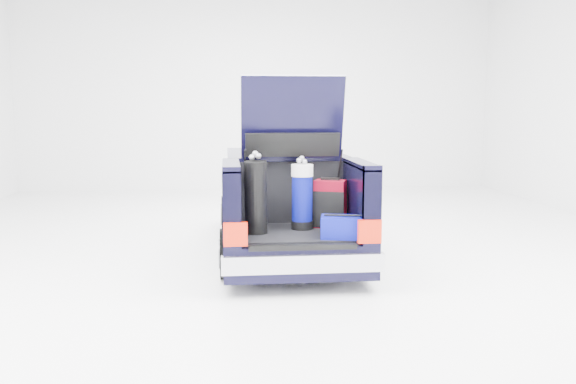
{
  "coord_description": "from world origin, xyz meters",
  "views": [
    {
      "loc": [
        -0.83,
        -8.64,
        2.07
      ],
      "look_at": [
        0.0,
        -0.5,
        0.94
      ],
      "focal_mm": 38.0,
      "sensor_mm": 36.0,
      "label": 1
    }
  ],
  "objects": [
    {
      "name": "black_golf_bag",
      "position": [
        -0.49,
        -1.56,
        1.04
      ],
      "size": [
        0.32,
        0.36,
        0.96
      ],
      "rotation": [
        0.0,
        0.0,
        -0.2
      ],
      "color": "black",
      "rests_on": "car"
    },
    {
      "name": "red_suitcase",
      "position": [
        0.45,
        -1.27,
        0.89
      ],
      "size": [
        0.44,
        0.37,
        0.62
      ],
      "rotation": [
        0.0,
        0.0,
        -0.38
      ],
      "color": "#640311",
      "rests_on": "car"
    },
    {
      "name": "ground",
      "position": [
        0.0,
        0.0,
        0.0
      ],
      "size": [
        14.0,
        14.0,
        0.0
      ],
      "primitive_type": "plane",
      "color": "white",
      "rests_on": "ground"
    },
    {
      "name": "blue_golf_bag",
      "position": [
        0.09,
        -1.34,
        1.01
      ],
      "size": [
        0.33,
        0.33,
        0.9
      ],
      "rotation": [
        0.0,
        0.0,
        -0.25
      ],
      "color": "black",
      "rests_on": "car"
    },
    {
      "name": "blue_duffel",
      "position": [
        0.5,
        -1.89,
        0.72
      ],
      "size": [
        0.57,
        0.43,
        0.27
      ],
      "rotation": [
        0.0,
        0.0,
        -0.2
      ],
      "color": "#050875",
      "rests_on": "car"
    },
    {
      "name": "car",
      "position": [
        -0.0,
        0.11,
        0.67
      ],
      "size": [
        1.87,
        4.65,
        2.47
      ],
      "color": "black",
      "rests_on": "ground"
    }
  ]
}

